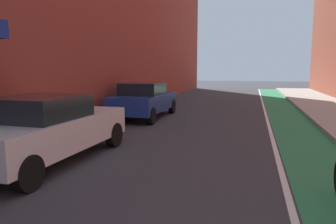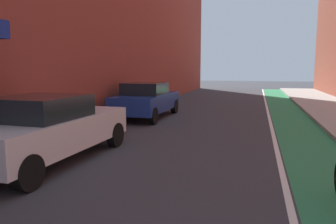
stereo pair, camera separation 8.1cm
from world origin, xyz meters
name	(u,v)px [view 2 (the right image)]	position (x,y,z in m)	size (l,w,h in m)	color
ground_plane	(212,122)	(0.00, 16.06, 0.00)	(88.25, 88.25, 0.00)	#38383D
bike_lane_paint	(291,118)	(3.17, 18.06, 0.00)	(1.60, 40.11, 0.00)	#2D8451
lane_divider_stripe	(269,117)	(2.27, 18.06, 0.00)	(0.12, 40.11, 0.00)	white
parked_sedan_white	(46,128)	(-2.92, 9.47, 0.79)	(2.06, 4.56, 1.53)	silver
parked_sedan_blue	(146,100)	(-2.92, 16.43, 0.79)	(1.87, 4.41, 1.53)	navy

